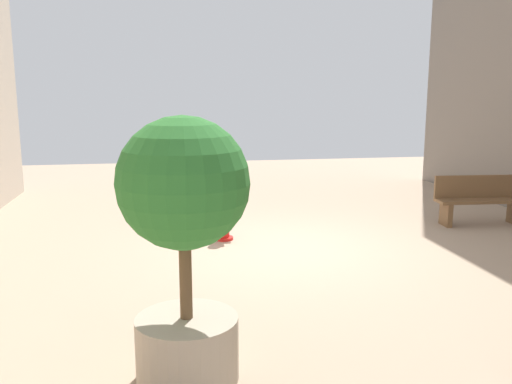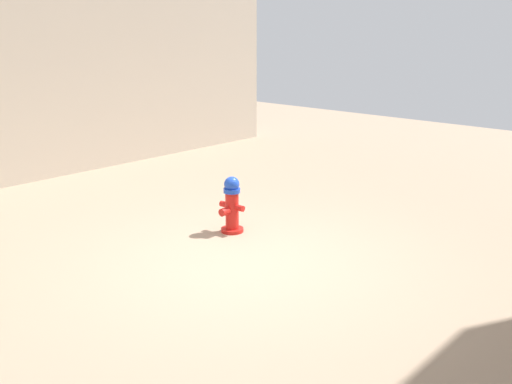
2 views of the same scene
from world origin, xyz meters
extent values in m
plane|color=tan|center=(0.00, 0.00, 0.00)|extent=(23.40, 23.40, 0.00)
cylinder|color=red|center=(0.98, -0.74, 0.03)|extent=(0.32, 0.32, 0.05)
cylinder|color=red|center=(0.98, -0.74, 0.31)|extent=(0.19, 0.19, 0.52)
cylinder|color=blue|center=(0.98, -0.74, 0.60)|extent=(0.23, 0.23, 0.06)
sphere|color=blue|center=(0.98, -0.74, 0.69)|extent=(0.21, 0.21, 0.21)
cylinder|color=red|center=(0.85, -0.75, 0.37)|extent=(0.14, 0.09, 0.08)
cylinder|color=red|center=(1.12, -0.73, 0.37)|extent=(0.14, 0.09, 0.08)
cylinder|color=red|center=(0.98, -0.59, 0.33)|extent=(0.12, 0.15, 0.11)
camera|label=1|loc=(2.02, 8.33, 2.54)|focal=37.69mm
camera|label=2|loc=(-4.39, 4.66, 2.78)|focal=40.37mm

